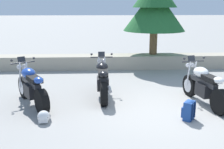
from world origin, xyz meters
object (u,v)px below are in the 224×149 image
motorcycle_blue_near_left (31,87)px  rider_helmet (44,117)px  motorcycle_white_far_right (204,86)px  rider_backpack (189,110)px  pine_tree_far_left (155,5)px  motorcycle_black_centre (103,80)px

motorcycle_blue_near_left → rider_helmet: bearing=-66.3°
motorcycle_white_far_right → rider_helmet: bearing=-165.6°
rider_backpack → pine_tree_far_left: (0.22, 5.48, 2.30)m
motorcycle_black_centre → motorcycle_white_far_right: same height
rider_helmet → motorcycle_blue_near_left: bearing=113.7°
rider_backpack → pine_tree_far_left: 5.95m
motorcycle_blue_near_left → pine_tree_far_left: (4.02, 4.33, 2.06)m
rider_helmet → pine_tree_far_left: (3.51, 5.49, 2.41)m
motorcycle_blue_near_left → rider_helmet: (0.51, -1.17, -0.35)m
motorcycle_blue_near_left → rider_helmet: 1.32m
rider_helmet → motorcycle_black_centre: bearing=52.6°
pine_tree_far_left → motorcycle_black_centre: bearing=-120.1°
pine_tree_far_left → rider_backpack: bearing=-92.3°
motorcycle_blue_near_left → rider_backpack: 3.98m
motorcycle_white_far_right → rider_helmet: size_ratio=7.33×
motorcycle_white_far_right → rider_helmet: 4.14m
motorcycle_black_centre → rider_backpack: motorcycle_black_centre is taller
rider_backpack → motorcycle_black_centre: bearing=137.7°
motorcycle_white_far_right → pine_tree_far_left: pine_tree_far_left is taller
motorcycle_black_centre → rider_backpack: 2.63m
motorcycle_black_centre → rider_helmet: (-1.35, -1.77, -0.35)m
motorcycle_blue_near_left → rider_helmet: motorcycle_blue_near_left is taller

